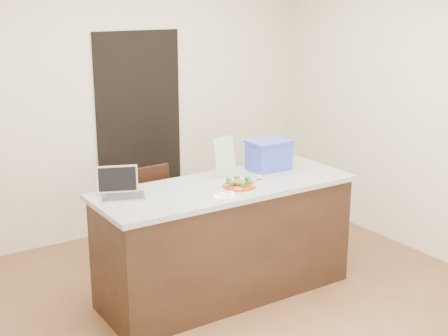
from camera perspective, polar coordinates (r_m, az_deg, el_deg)
ground at (r=4.98m, az=1.74°, el=-12.42°), size 4.00×4.00×0.00m
room_shell at (r=4.45m, az=1.91°, el=6.32°), size 4.00×4.00×4.00m
doorway at (r=6.31m, az=-7.72°, el=3.25°), size 0.90×0.02×2.00m
island at (r=4.97m, az=0.13°, el=-6.57°), size 2.06×0.76×0.92m
plate at (r=4.76m, az=1.41°, el=-1.61°), size 0.25×0.25×0.02m
meatballs at (r=4.75m, az=1.39°, el=-1.35°), size 0.10×0.10×0.04m
broccoli at (r=4.74m, az=1.41°, el=-1.15°), size 0.21×0.21×0.04m
pepper_rings at (r=4.75m, az=1.41°, el=-1.51°), size 0.21×0.21×0.01m
napkin at (r=4.55m, az=-0.03°, el=-2.49°), size 0.21×0.21×0.01m
fork at (r=4.55m, az=-0.32°, el=-2.42°), size 0.06×0.17×0.00m
knife at (r=4.55m, az=0.41°, el=-2.40°), size 0.08×0.19×0.01m
yogurt_bottle at (r=4.88m, az=3.26°, el=-0.93°), size 0.03×0.03×0.07m
laptop at (r=4.59m, az=-9.45°, el=-1.85°), size 0.36×0.34×0.21m
leaflet at (r=4.99m, az=0.09°, el=1.04°), size 0.23×0.10×0.32m
blue_box at (r=5.21m, az=4.12°, el=1.22°), size 0.35×0.25×0.25m
chair at (r=5.40m, az=-6.42°, el=-4.17°), size 0.42×0.42×0.91m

